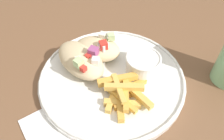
{
  "coord_description": "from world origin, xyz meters",
  "views": [
    {
      "loc": [
        0.26,
        -0.22,
        1.09
      ],
      "look_at": [
        0.02,
        -0.02,
        0.75
      ],
      "focal_mm": 35.0,
      "sensor_mm": 36.0,
      "label": 1
    }
  ],
  "objects": [
    {
      "name": "pita_sandwich_near",
      "position": [
        -0.04,
        -0.05,
        0.75
      ],
      "size": [
        0.14,
        0.08,
        0.06
      ],
      "rotation": [
        0.0,
        0.0,
        -0.02
      ],
      "color": "beige",
      "rests_on": "plate"
    },
    {
      "name": "fries_pile",
      "position": [
        0.08,
        -0.03,
        0.74
      ],
      "size": [
        0.11,
        0.11,
        0.03
      ],
      "color": "gold",
      "rests_on": "plate"
    },
    {
      "name": "table",
      "position": [
        0.0,
        0.0,
        0.63
      ],
      "size": [
        1.1,
        1.1,
        0.72
      ],
      "color": "brown",
      "rests_on": "ground_plane"
    },
    {
      "name": "pita_sandwich_far",
      "position": [
        -0.05,
        0.0,
        0.75
      ],
      "size": [
        0.13,
        0.12,
        0.06
      ],
      "rotation": [
        0.0,
        0.0,
        0.56
      ],
      "color": "beige",
      "rests_on": "plate"
    },
    {
      "name": "plate",
      "position": [
        0.02,
        -0.02,
        0.73
      ],
      "size": [
        0.31,
        0.31,
        0.02
      ],
      "color": "white",
      "rests_on": "table"
    },
    {
      "name": "sauce_ramekin",
      "position": [
        0.05,
        0.05,
        0.75
      ],
      "size": [
        0.08,
        0.08,
        0.04
      ],
      "color": "white",
      "rests_on": "plate"
    },
    {
      "name": "napkin",
      "position": [
        0.05,
        -0.19,
        0.72
      ],
      "size": [
        0.13,
        0.08,
        0.0
      ],
      "rotation": [
        0.0,
        0.0,
        -0.11
      ],
      "color": "white",
      "rests_on": "table"
    }
  ]
}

